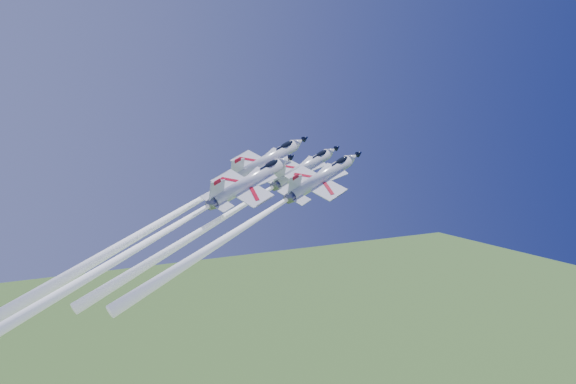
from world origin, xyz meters
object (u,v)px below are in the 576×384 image
jet_lead (231,213)px  jet_slot (133,251)px  jet_left (181,211)px  jet_right (259,217)px

jet_lead → jet_slot: bearing=-88.5°
jet_left → jet_slot: bearing=-62.6°
jet_slot → jet_lead: bearing=91.5°
jet_lead → jet_right: 9.29m
jet_right → jet_left: bearing=-171.0°
jet_lead → jet_slot: 17.54m
jet_lead → jet_slot: jet_slot is taller
jet_left → jet_slot: 14.27m
jet_lead → jet_left: 7.70m
jet_lead → jet_left: (-6.42, 4.25, 0.19)m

